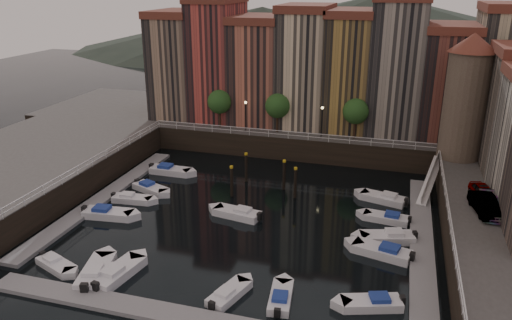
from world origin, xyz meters
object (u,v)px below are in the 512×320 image
(gangway, at_px, (430,178))
(boat_left_0, at_px, (56,264))
(car_a, at_px, (483,193))
(car_b, at_px, (485,206))
(mooring_pilings, at_px, (264,177))
(boat_left_2, at_px, (132,199))
(boat_left_1, at_px, (107,213))
(corner_tower, at_px, (466,95))
(car_c, at_px, (491,208))

(gangway, distance_m, boat_left_0, 37.99)
(car_a, xyz_separation_m, car_b, (-0.23, -3.20, 0.12))
(mooring_pilings, relative_size, boat_left_2, 1.56)
(gangway, relative_size, mooring_pilings, 1.19)
(boat_left_0, relative_size, car_a, 1.08)
(boat_left_1, bearing_deg, car_a, 6.16)
(mooring_pilings, xyz_separation_m, boat_left_0, (-12.01, -19.81, -1.33))
(mooring_pilings, distance_m, boat_left_1, 16.82)
(boat_left_0, height_order, boat_left_1, boat_left_1)
(corner_tower, xyz_separation_m, boat_left_1, (-33.35, -19.23, -9.79))
(car_c, bearing_deg, boat_left_1, -173.23)
(mooring_pilings, distance_m, boat_left_2, 14.31)
(corner_tower, height_order, car_c, corner_tower)
(corner_tower, distance_m, car_b, 16.06)
(boat_left_1, relative_size, car_a, 1.37)
(gangway, xyz_separation_m, mooring_pilings, (-17.43, -4.15, -0.27))
(car_a, distance_m, car_b, 3.21)
(corner_tower, distance_m, mooring_pilings, 23.69)
(gangway, relative_size, car_c, 1.76)
(boat_left_1, height_order, boat_left_2, boat_left_1)
(boat_left_1, height_order, car_a, car_a)
(boat_left_2, bearing_deg, gangway, 14.98)
(mooring_pilings, bearing_deg, boat_left_1, -140.92)
(boat_left_1, xyz_separation_m, car_a, (34.60, 7.74, 3.25))
(boat_left_1, relative_size, car_c, 1.12)
(boat_left_1, xyz_separation_m, car_b, (34.36, 4.54, 3.37))
(car_a, height_order, car_c, car_c)
(mooring_pilings, relative_size, car_a, 1.81)
(boat_left_2, bearing_deg, car_b, -3.78)
(mooring_pilings, bearing_deg, car_c, -15.56)
(corner_tower, relative_size, car_a, 3.59)
(car_a, height_order, car_b, car_b)
(corner_tower, height_order, boat_left_1, corner_tower)
(boat_left_2, xyz_separation_m, car_b, (33.91, 0.67, 3.43))
(gangway, distance_m, boat_left_1, 33.86)
(boat_left_0, relative_size, boat_left_2, 0.93)
(gangway, distance_m, car_b, 11.07)
(corner_tower, xyz_separation_m, mooring_pilings, (-20.33, -8.65, -8.54))
(car_b, bearing_deg, mooring_pilings, 153.32)
(mooring_pilings, xyz_separation_m, boat_left_1, (-13.03, -10.58, -1.25))
(boat_left_0, bearing_deg, car_a, 48.24)
(gangway, bearing_deg, car_c, -66.60)
(corner_tower, relative_size, boat_left_1, 2.61)
(boat_left_2, bearing_deg, car_a, 1.56)
(car_a, xyz_separation_m, car_c, (0.29, -3.25, 0.03))
(gangway, xyz_separation_m, boat_left_1, (-30.45, -14.73, -1.52))
(corner_tower, bearing_deg, boat_left_1, -150.04)
(boat_left_0, bearing_deg, mooring_pilings, 80.21)
(gangway, relative_size, car_b, 1.77)
(boat_left_2, bearing_deg, boat_left_0, -92.42)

